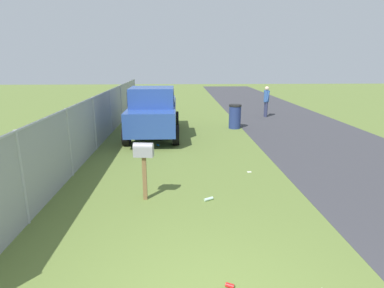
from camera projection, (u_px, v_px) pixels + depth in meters
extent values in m
cube|color=#38383D|center=(363.00, 164.00, 9.81)|extent=(60.00, 5.54, 0.01)
cube|color=brown|center=(145.00, 178.00, 7.20)|extent=(0.09, 0.09, 1.04)
cube|color=gray|center=(144.00, 152.00, 7.04)|extent=(0.25, 0.46, 0.22)
cylinder|color=gray|center=(143.00, 147.00, 7.01)|extent=(0.25, 0.46, 0.20)
cube|color=red|center=(144.00, 148.00, 7.13)|extent=(0.02, 0.04, 0.18)
cube|color=#284793|center=(154.00, 115.00, 13.35)|extent=(5.01, 1.90, 0.90)
cube|color=#284793|center=(152.00, 97.00, 12.56)|extent=(1.71, 1.73, 0.76)
cube|color=black|center=(152.00, 97.00, 12.56)|extent=(1.66, 1.76, 0.53)
cube|color=#284793|center=(174.00, 100.00, 14.32)|extent=(2.60, 0.10, 0.12)
cube|color=#284793|center=(136.00, 100.00, 14.24)|extent=(2.60, 0.10, 0.12)
cylinder|color=black|center=(176.00, 135.00, 11.93)|extent=(0.76, 0.27, 0.76)
cylinder|color=black|center=(126.00, 136.00, 11.84)|extent=(0.76, 0.27, 0.76)
cylinder|color=black|center=(176.00, 119.00, 15.11)|extent=(0.76, 0.27, 0.76)
cylinder|color=black|center=(137.00, 120.00, 15.03)|extent=(0.76, 0.27, 0.76)
cylinder|color=navy|center=(235.00, 117.00, 14.81)|extent=(0.55, 0.55, 1.05)
cylinder|color=black|center=(235.00, 105.00, 14.67)|extent=(0.58, 0.58, 0.08)
cylinder|color=#2D3351|center=(266.00, 110.00, 17.79)|extent=(0.14, 0.14, 0.85)
cylinder|color=#2D3351|center=(265.00, 109.00, 17.92)|extent=(0.14, 0.14, 0.85)
cylinder|color=#335999|center=(267.00, 96.00, 17.66)|extent=(0.30, 0.30, 0.64)
sphere|color=beige|center=(267.00, 88.00, 17.55)|extent=(0.23, 0.23, 0.23)
cylinder|color=#335999|center=(268.00, 96.00, 17.46)|extent=(0.09, 0.17, 0.58)
cylinder|color=#335999|center=(265.00, 95.00, 17.84)|extent=(0.09, 0.17, 0.58)
cylinder|color=#9EA3A8|center=(22.00, 178.00, 6.00)|extent=(0.07, 0.07, 1.90)
cylinder|color=#9EA3A8|center=(69.00, 143.00, 8.58)|extent=(0.07, 0.07, 1.90)
cylinder|color=#9EA3A8|center=(94.00, 124.00, 11.17)|extent=(0.07, 0.07, 1.90)
cylinder|color=#9EA3A8|center=(110.00, 112.00, 13.75)|extent=(0.07, 0.07, 1.90)
cylinder|color=#9EA3A8|center=(121.00, 104.00, 16.34)|extent=(0.07, 0.07, 1.90)
cylinder|color=#9EA3A8|center=(129.00, 98.00, 18.92)|extent=(0.07, 0.07, 1.90)
cylinder|color=#9EA3A8|center=(135.00, 93.00, 21.51)|extent=(0.07, 0.07, 1.90)
cube|color=#9EA3A8|center=(101.00, 94.00, 12.22)|extent=(18.75, 0.04, 0.04)
cube|color=gray|center=(103.00, 117.00, 12.46)|extent=(18.75, 0.01, 1.90)
cube|color=silver|center=(249.00, 172.00, 9.10)|extent=(0.10, 0.13, 0.01)
cylinder|color=red|center=(230.00, 286.00, 4.47)|extent=(0.11, 0.14, 0.07)
cylinder|color=blue|center=(158.00, 145.00, 11.87)|extent=(0.14, 0.12, 0.07)
cylinder|color=#B2D8BF|center=(209.00, 199.00, 7.25)|extent=(0.17, 0.23, 0.07)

